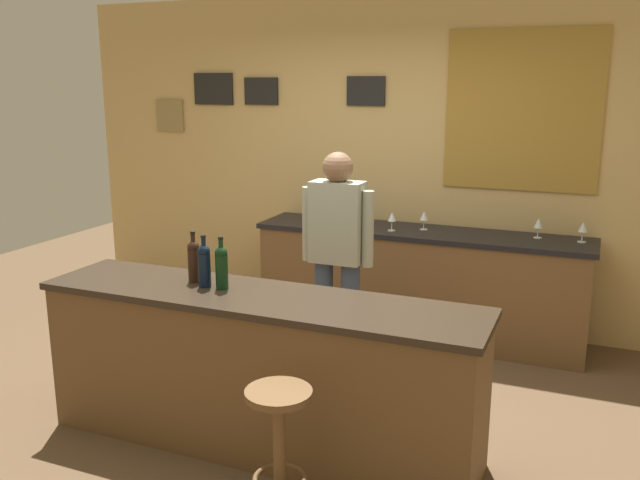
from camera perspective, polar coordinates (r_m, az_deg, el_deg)
ground_plane at (r=4.48m, az=-2.57°, el=-14.41°), size 10.00×10.00×0.00m
back_wall at (r=5.89m, az=5.97°, el=6.77°), size 6.00×0.09×2.80m
bar_counter at (r=3.96m, az=-5.16°, el=-10.96°), size 2.59×0.60×0.92m
side_counter at (r=5.63m, az=8.32°, el=-3.66°), size 2.70×0.56×0.90m
bartender at (r=4.66m, az=1.46°, el=-0.93°), size 0.52×0.21×1.62m
bar_stool at (r=3.33m, az=-3.47°, el=-15.94°), size 0.32×0.32×0.68m
wine_bottle_a at (r=4.05m, az=-10.60°, el=-1.63°), size 0.07×0.07×0.31m
wine_bottle_b at (r=3.94m, az=-9.73°, el=-2.00°), size 0.07×0.07×0.31m
wine_bottle_c at (r=3.89m, az=-8.31°, el=-2.16°), size 0.07×0.07×0.31m
wine_glass_a at (r=5.46m, az=6.09°, el=1.91°), size 0.07×0.07×0.16m
wine_glass_b at (r=5.53m, az=8.76°, el=1.99°), size 0.07×0.07×0.16m
wine_glass_c at (r=5.44m, az=17.94°, el=1.29°), size 0.07×0.07×0.16m
wine_glass_d at (r=5.41m, az=21.28°, el=0.96°), size 0.07×0.07×0.16m
coffee_mug at (r=5.65m, az=3.73°, el=1.70°), size 0.12×0.08×0.09m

